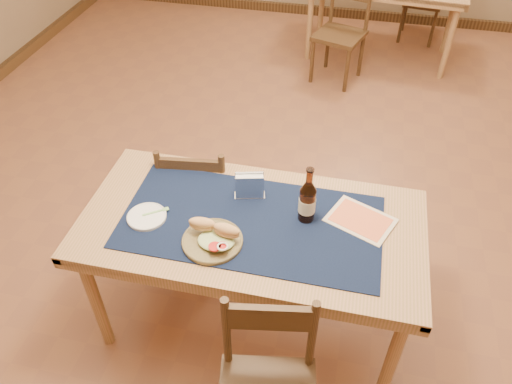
% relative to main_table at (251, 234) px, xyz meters
% --- Properties ---
extents(room, '(6.04, 7.04, 2.84)m').
position_rel_main_table_xyz_m(room, '(0.00, 0.80, 0.73)').
color(room, brown).
rests_on(room, ground).
extents(main_table, '(1.60, 0.80, 0.75)m').
position_rel_main_table_xyz_m(main_table, '(0.00, 0.00, 0.00)').
color(main_table, '#AB7950').
rests_on(main_table, ground).
extents(placemat, '(1.20, 0.60, 0.01)m').
position_rel_main_table_xyz_m(placemat, '(0.00, 0.00, 0.09)').
color(placemat, black).
rests_on(placemat, main_table).
extents(baseboard, '(6.00, 7.00, 0.10)m').
position_rel_main_table_xyz_m(baseboard, '(0.00, 0.80, -0.62)').
color(baseboard, '#4B321A').
rests_on(baseboard, ground).
extents(chair_main_far, '(0.44, 0.44, 0.85)m').
position_rel_main_table_xyz_m(chair_main_far, '(-0.42, 0.44, -0.22)').
color(chair_main_far, '#4B321A').
rests_on(chair_main_far, ground).
extents(chair_back_near, '(0.51, 0.51, 0.88)m').
position_rel_main_table_xyz_m(chair_back_near, '(0.19, 2.83, -0.21)').
color(chair_back_near, '#4B321A').
rests_on(chair_back_near, ground).
extents(chair_back_far, '(0.42, 0.42, 0.82)m').
position_rel_main_table_xyz_m(chair_back_far, '(0.94, 3.83, -0.24)').
color(chair_back_far, '#4B321A').
rests_on(chair_back_far, ground).
extents(sandwich_plate, '(0.27, 0.27, 0.10)m').
position_rel_main_table_xyz_m(sandwich_plate, '(-0.13, -0.16, 0.12)').
color(sandwich_plate, brown).
rests_on(sandwich_plate, placemat).
extents(side_plate, '(0.18, 0.18, 0.02)m').
position_rel_main_table_xyz_m(side_plate, '(-0.48, -0.08, 0.10)').
color(side_plate, white).
rests_on(side_plate, placemat).
extents(fork, '(0.11, 0.08, 0.00)m').
position_rel_main_table_xyz_m(fork, '(-0.44, -0.05, 0.10)').
color(fork, '#7EBB66').
rests_on(fork, side_plate).
extents(beer_bottle, '(0.08, 0.08, 0.30)m').
position_rel_main_table_xyz_m(beer_bottle, '(0.24, 0.08, 0.20)').
color(beer_bottle, '#4E230D').
rests_on(beer_bottle, placemat).
extents(napkin_holder, '(0.16, 0.09, 0.13)m').
position_rel_main_table_xyz_m(napkin_holder, '(-0.05, 0.17, 0.15)').
color(napkin_holder, silver).
rests_on(napkin_holder, placemat).
extents(menu_card, '(0.35, 0.31, 0.01)m').
position_rel_main_table_xyz_m(menu_card, '(0.49, 0.12, 0.09)').
color(menu_card, beige).
rests_on(menu_card, placemat).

